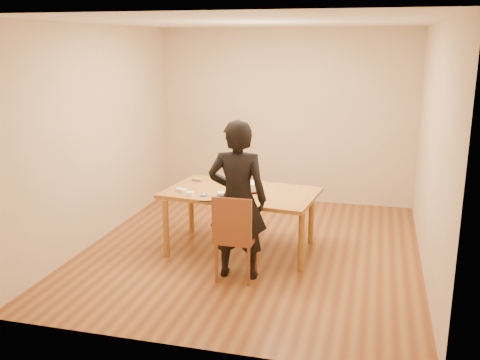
% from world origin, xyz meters
% --- Properties ---
extents(room_shell, '(4.00, 4.50, 2.70)m').
position_xyz_m(room_shell, '(0.00, 0.34, 1.35)').
color(room_shell, brown).
rests_on(room_shell, ground).
extents(dining_table, '(1.88, 1.25, 0.04)m').
position_xyz_m(dining_table, '(-0.13, -0.04, 0.73)').
color(dining_table, brown).
rests_on(dining_table, floor).
extents(dining_chair, '(0.41, 0.41, 0.04)m').
position_xyz_m(dining_chair, '(0.02, -0.81, 0.45)').
color(dining_chair, brown).
rests_on(dining_chair, floor).
extents(cake_plate, '(0.28, 0.28, 0.02)m').
position_xyz_m(cake_plate, '(-0.00, -0.02, 0.76)').
color(cake_plate, '#CA0D41').
rests_on(cake_plate, dining_table).
extents(cake, '(0.23, 0.23, 0.07)m').
position_xyz_m(cake, '(-0.00, -0.02, 0.81)').
color(cake, white).
rests_on(cake, cake_plate).
extents(frosting_dome, '(0.23, 0.23, 0.03)m').
position_xyz_m(frosting_dome, '(-0.00, -0.02, 0.86)').
color(frosting_dome, white).
rests_on(frosting_dome, cake).
extents(frosting_tub, '(0.09, 0.09, 0.08)m').
position_xyz_m(frosting_tub, '(-0.26, -0.43, 0.79)').
color(frosting_tub, white).
rests_on(frosting_tub, dining_table).
extents(frosting_lid, '(0.10, 0.10, 0.01)m').
position_xyz_m(frosting_lid, '(-0.50, -0.34, 0.76)').
color(frosting_lid, '#173B97').
rests_on(frosting_lid, dining_table).
extents(frosting_dollop, '(0.04, 0.04, 0.02)m').
position_xyz_m(frosting_dollop, '(-0.50, -0.34, 0.77)').
color(frosting_dollop, white).
rests_on(frosting_dollop, frosting_lid).
extents(ramekin_green, '(0.09, 0.09, 0.04)m').
position_xyz_m(ramekin_green, '(-0.65, -0.37, 0.77)').
color(ramekin_green, white).
rests_on(ramekin_green, dining_table).
extents(ramekin_yellow, '(0.08, 0.08, 0.04)m').
position_xyz_m(ramekin_yellow, '(-0.84, -0.23, 0.77)').
color(ramekin_yellow, white).
rests_on(ramekin_yellow, dining_table).
extents(ramekin_multi, '(0.09, 0.09, 0.04)m').
position_xyz_m(ramekin_multi, '(-0.77, -0.28, 0.77)').
color(ramekin_multi, white).
rests_on(ramekin_multi, dining_table).
extents(candy_box_pink, '(0.13, 0.07, 0.02)m').
position_xyz_m(candy_box_pink, '(-0.79, 0.27, 0.76)').
color(candy_box_pink, '#DE3479').
rests_on(candy_box_pink, dining_table).
extents(candy_box_green, '(0.13, 0.09, 0.02)m').
position_xyz_m(candy_box_green, '(-0.79, 0.28, 0.78)').
color(candy_box_green, '#1E941B').
rests_on(candy_box_green, candy_box_pink).
extents(spatula, '(0.16, 0.08, 0.01)m').
position_xyz_m(spatula, '(-0.39, -0.55, 0.76)').
color(spatula, black).
rests_on(spatula, dining_table).
extents(person, '(0.66, 0.47, 1.73)m').
position_xyz_m(person, '(0.02, -0.77, 0.86)').
color(person, black).
rests_on(person, floor).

